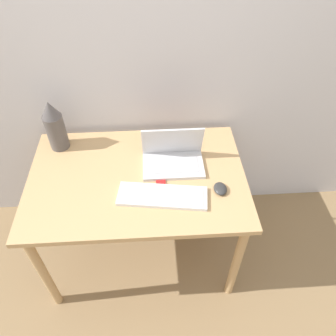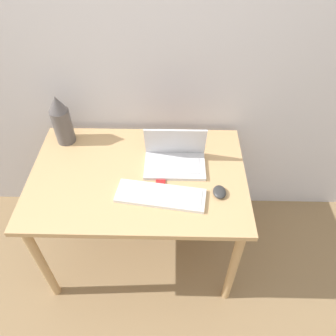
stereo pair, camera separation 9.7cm
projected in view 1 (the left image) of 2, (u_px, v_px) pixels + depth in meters
The scene contains 8 objects.
ground_plane at pixel (145, 304), 2.03m from camera, with size 12.00×12.00×0.00m, color #8C704C.
wall_back at pixel (131, 48), 1.73m from camera, with size 6.00×0.05×2.50m.
desk at pixel (138, 187), 1.84m from camera, with size 1.18×0.78×0.74m.
laptop at pixel (173, 157), 1.81m from camera, with size 0.33×0.22×0.23m.
keyboard at pixel (162, 196), 1.66m from camera, with size 0.47×0.21×0.02m.
mouse at pixel (220, 189), 1.69m from camera, with size 0.07×0.09×0.03m.
vase at pixel (55, 126), 1.84m from camera, with size 0.11×0.11×0.31m.
mp3_player at pixel (161, 181), 1.74m from camera, with size 0.05×0.06×0.01m.
Camera 1 is at (0.09, -0.83, 2.04)m, focal length 35.00 mm.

